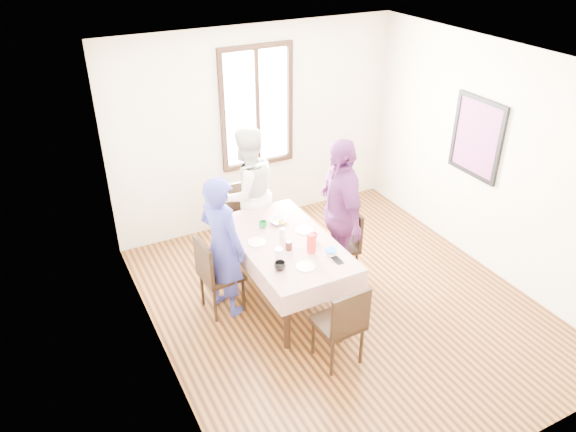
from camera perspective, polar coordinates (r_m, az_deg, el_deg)
The scene contains 30 objects.
ground at distance 6.34m, azimuth 5.64°, elevation -9.07°, with size 4.50×4.50×0.00m, color black.
back_wall at distance 7.41m, azimuth -3.26°, elevation 9.02°, with size 4.00×4.00×0.00m, color beige.
right_wall at distance 6.83m, azimuth 20.62°, elevation 5.27°, with size 4.50×4.50×0.00m, color beige.
window_frame at distance 7.29m, azimuth -3.26°, elevation 11.18°, with size 1.02×0.06×1.62m, color black.
window_pane at distance 7.30m, azimuth -3.29°, elevation 11.20°, with size 0.90×0.02×1.50m, color white.
art_poster at distance 6.92m, azimuth 19.03°, elevation 7.70°, with size 0.04×0.76×0.96m, color red.
dining_table at distance 6.19m, azimuth -0.21°, elevation -5.64°, with size 0.85×1.60×0.75m, color black.
tablecloth at distance 5.98m, azimuth -0.22°, elevation -2.66°, with size 0.97×1.72×0.01m, color #500809.
chair_left at distance 6.03m, azimuth -6.93°, elevation -6.03°, with size 0.42×0.42×0.91m, color black.
chair_right at distance 6.48m, azimuth 5.20°, elevation -3.15°, with size 0.42×0.42×0.91m, color black.
chair_far at distance 6.99m, azimuth -4.33°, elevation -0.46°, with size 0.42×0.42×0.91m, color black.
chair_near at distance 5.39m, azimuth 5.22°, elevation -10.93°, with size 0.42×0.42×0.91m, color black.
person_left at distance 5.84m, azimuth -6.96°, elevation -3.14°, with size 0.59×0.39×1.62m, color #313491.
person_far at distance 6.79m, azimuth -4.38°, elevation 2.39°, with size 0.83×0.65×1.71m, color silver.
person_right at distance 6.24m, azimuth 5.23°, elevation 0.27°, with size 1.06×0.44×1.81m, color #652A65.
mug_black at distance 5.50m, azimuth -0.84°, elevation -5.22°, with size 0.12×0.12×0.09m, color black.
mug_flag at distance 5.97m, azimuth 2.65°, elevation -2.21°, with size 0.09×0.09×0.08m, color red.
mug_green at distance 6.22m, azimuth -2.61°, elevation -0.87°, with size 0.09×0.09×0.07m, color #0C7226.
serving_bowl at distance 6.30m, azimuth -1.04°, elevation -0.54°, with size 0.20×0.20×0.05m, color white.
juice_carton at distance 5.73m, azimuth 2.44°, elevation -2.88°, with size 0.07×0.07×0.22m, color red.
butter_tub at distance 5.75m, azimuth 4.46°, elevation -3.83°, with size 0.10×0.10×0.05m, color white.
jam_jar at distance 5.81m, azimuth 0.10°, elevation -3.07°, with size 0.07×0.07×0.10m, color black.
drinking_glass at distance 5.67m, azimuth -0.97°, elevation -3.90°, with size 0.08×0.08×0.11m, color silver.
smartphone at distance 5.68m, azimuth 5.15°, elevation -4.60°, with size 0.07×0.15×0.01m, color black.
flower_vase at distance 5.99m, azimuth -0.60°, elevation -1.83°, with size 0.06×0.06×0.12m, color silver.
plate_left at distance 5.95m, azimuth -3.26°, elevation -2.73°, with size 0.20×0.20×0.01m, color white.
plate_right at distance 6.16m, azimuth 1.69°, elevation -1.49°, with size 0.20×0.20×0.01m, color white.
plate_near at distance 5.57m, azimuth 1.83°, elevation -5.25°, with size 0.20×0.20×0.01m, color white.
butter_lid at distance 5.73m, azimuth 4.47°, elevation -3.57°, with size 0.12×0.12×0.01m, color blue.
flower_bunch at distance 5.93m, azimuth -0.60°, elevation -0.91°, with size 0.09×0.09×0.10m, color yellow, non-canonical shape.
Camera 1 is at (-2.80, -4.10, 3.95)m, focal length 34.26 mm.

